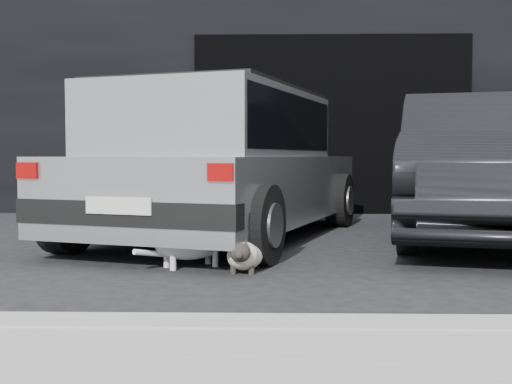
{
  "coord_description": "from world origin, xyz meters",
  "views": [
    {
      "loc": [
        0.11,
        -5.41,
        0.85
      ],
      "look_at": [
        0.0,
        -0.63,
        0.58
      ],
      "focal_mm": 45.0,
      "sensor_mm": 36.0,
      "label": 1
    }
  ],
  "objects_px": {
    "silver_hatchback": "(222,157)",
    "cat_white": "(196,242)",
    "second_car": "(483,165)",
    "cat_siamese": "(244,255)"
  },
  "relations": [
    {
      "from": "silver_hatchback",
      "to": "cat_white",
      "type": "xyz_separation_m",
      "value": [
        -0.07,
        -1.66,
        -0.64
      ]
    },
    {
      "from": "silver_hatchback",
      "to": "second_car",
      "type": "relative_size",
      "value": 0.98
    },
    {
      "from": "silver_hatchback",
      "to": "cat_siamese",
      "type": "relative_size",
      "value": 5.7
    },
    {
      "from": "second_car",
      "to": "cat_white",
      "type": "relative_size",
      "value": 6.04
    },
    {
      "from": "silver_hatchback",
      "to": "second_car",
      "type": "xyz_separation_m",
      "value": [
        2.68,
        0.12,
        -0.08
      ]
    },
    {
      "from": "second_car",
      "to": "cat_white",
      "type": "height_order",
      "value": "second_car"
    },
    {
      "from": "cat_siamese",
      "to": "silver_hatchback",
      "type": "bearing_deg",
      "value": -75.59
    },
    {
      "from": "silver_hatchback",
      "to": "cat_white",
      "type": "bearing_deg",
      "value": -74.12
    },
    {
      "from": "cat_white",
      "to": "silver_hatchback",
      "type": "bearing_deg",
      "value": 149.51
    },
    {
      "from": "second_car",
      "to": "cat_white",
      "type": "bearing_deg",
      "value": -133.4
    }
  ]
}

